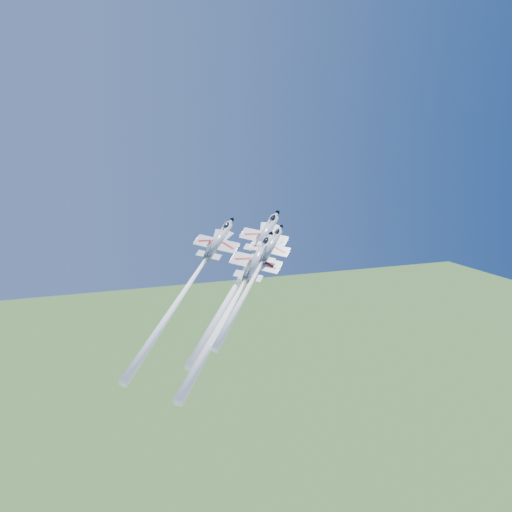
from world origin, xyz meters
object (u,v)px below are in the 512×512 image
object	(u,v)px
jet_lead	(244,272)
jet_right	(255,276)
jet_left	(190,282)
jet_slot	(235,298)

from	to	relation	value
jet_lead	jet_right	world-z (taller)	jet_lead
jet_lead	jet_right	bearing A→B (deg)	-44.43
jet_left	jet_slot	size ratio (longest dim) A/B	1.06
jet_left	jet_right	world-z (taller)	jet_left
jet_lead	jet_left	world-z (taller)	jet_lead
jet_right	jet_lead	bearing A→B (deg)	135.57
jet_left	jet_right	xyz separation A→B (m)	(11.86, -5.70, 1.69)
jet_lead	jet_right	distance (m)	4.86
jet_slot	jet_left	bearing A→B (deg)	163.21
jet_lead	jet_right	size ratio (longest dim) A/B	1.31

